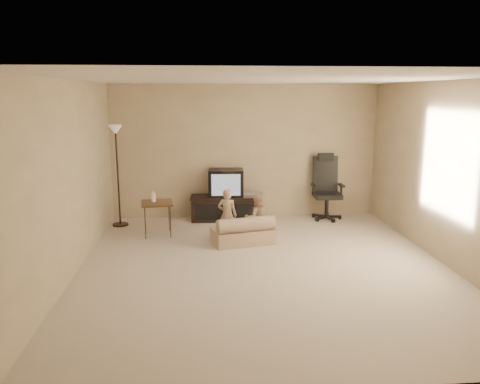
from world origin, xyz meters
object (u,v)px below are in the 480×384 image
object	(u,v)px
side_table	(157,203)
child_sofa	(243,233)
tv_stand	(226,199)
office_chair	(326,196)
floor_lamp	(117,153)
toddler_left	(227,215)
toddler_right	(256,218)

from	to	relation	value
side_table	child_sofa	size ratio (longest dim) A/B	0.74
tv_stand	office_chair	world-z (taller)	office_chair
tv_stand	floor_lamp	size ratio (longest dim) A/B	0.75
office_chair	child_sofa	world-z (taller)	office_chair
office_chair	floor_lamp	bearing A→B (deg)	-174.87
toddler_left	toddler_right	size ratio (longest dim) A/B	1.10
floor_lamp	toddler_left	bearing A→B (deg)	-29.88
side_table	office_chair	bearing A→B (deg)	14.59
office_chair	toddler_right	xyz separation A→B (m)	(-1.48, -1.30, -0.05)
tv_stand	child_sofa	world-z (taller)	tv_stand
toddler_left	child_sofa	bearing A→B (deg)	162.36
floor_lamp	tv_stand	bearing A→B (deg)	6.73
toddler_left	office_chair	bearing A→B (deg)	-130.34
child_sofa	toddler_right	xyz separation A→B (m)	(0.21, 0.11, 0.21)
tv_stand	toddler_left	xyz separation A→B (m)	(-0.06, -1.30, 0.03)
side_table	child_sofa	world-z (taller)	side_table
side_table	toddler_left	bearing A→B (deg)	-20.72
side_table	floor_lamp	world-z (taller)	floor_lamp
side_table	toddler_right	xyz separation A→B (m)	(1.61, -0.50, -0.15)
side_table	toddler_right	distance (m)	1.69
office_chair	toddler_right	world-z (taller)	office_chair
toddler_left	toddler_right	world-z (taller)	toddler_left
toddler_left	tv_stand	bearing A→B (deg)	-75.43
toddler_left	toddler_right	xyz separation A→B (m)	(0.46, -0.06, -0.04)
tv_stand	office_chair	xyz separation A→B (m)	(1.88, -0.06, 0.05)
floor_lamp	child_sofa	distance (m)	2.69
tv_stand	floor_lamp	bearing A→B (deg)	-170.45
side_table	toddler_left	xyz separation A→B (m)	(1.15, -0.43, -0.12)
side_table	toddler_right	bearing A→B (deg)	-17.21
child_sofa	toddler_left	xyz separation A→B (m)	(-0.24, 0.17, 0.24)
tv_stand	toddler_left	bearing A→B (deg)	-89.71
toddler_left	toddler_right	bearing A→B (deg)	-170.78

